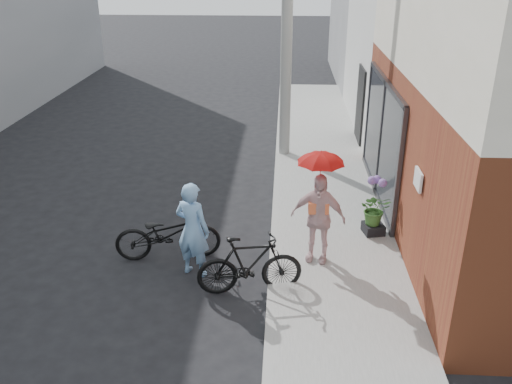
# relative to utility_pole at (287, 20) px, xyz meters

# --- Properties ---
(ground) EXTENTS (80.00, 80.00, 0.00)m
(ground) POSITION_rel_utility_pole_xyz_m (-1.10, -6.00, -3.50)
(ground) COLOR black
(ground) RESTS_ON ground
(sidewalk) EXTENTS (2.20, 24.00, 0.12)m
(sidewalk) POSITION_rel_utility_pole_xyz_m (1.00, -4.00, -3.44)
(sidewalk) COLOR gray
(sidewalk) RESTS_ON ground
(curb) EXTENTS (0.12, 24.00, 0.12)m
(curb) POSITION_rel_utility_pole_xyz_m (-0.16, -4.00, -3.44)
(curb) COLOR #9E9E99
(curb) RESTS_ON ground
(plaster_building) EXTENTS (8.00, 6.00, 7.00)m
(plaster_building) POSITION_rel_utility_pole_xyz_m (6.10, 3.00, 0.00)
(plaster_building) COLOR silver
(plaster_building) RESTS_ON ground
(utility_pole) EXTENTS (0.28, 0.28, 7.00)m
(utility_pole) POSITION_rel_utility_pole_xyz_m (0.00, 0.00, 0.00)
(utility_pole) COLOR #9E9E99
(utility_pole) RESTS_ON ground
(officer) EXTENTS (0.72, 0.60, 1.67)m
(officer) POSITION_rel_utility_pole_xyz_m (-1.48, -5.78, -2.66)
(officer) COLOR #78A7D6
(officer) RESTS_ON ground
(bike_left) EXTENTS (1.92, 0.94, 0.97)m
(bike_left) POSITION_rel_utility_pole_xyz_m (-2.01, -5.30, -3.02)
(bike_left) COLOR black
(bike_left) RESTS_ON ground
(bike_right) EXTENTS (1.74, 0.77, 1.01)m
(bike_right) POSITION_rel_utility_pole_xyz_m (-0.51, -6.28, -3.00)
(bike_right) COLOR black
(bike_right) RESTS_ON ground
(kimono_woman) EXTENTS (1.00, 0.61, 1.59)m
(kimono_woman) POSITION_rel_utility_pole_xyz_m (0.59, -5.39, -2.59)
(kimono_woman) COLOR beige
(kimono_woman) RESTS_ON sidewalk
(parasol) EXTENTS (0.75, 0.75, 0.66)m
(parasol) POSITION_rel_utility_pole_xyz_m (0.59, -5.39, -1.46)
(parasol) COLOR red
(parasol) RESTS_ON kimono_woman
(planter) EXTENTS (0.43, 0.43, 0.19)m
(planter) POSITION_rel_utility_pole_xyz_m (1.72, -4.39, -3.28)
(planter) COLOR black
(planter) RESTS_ON sidewalk
(potted_plant) EXTENTS (0.56, 0.48, 0.62)m
(potted_plant) POSITION_rel_utility_pole_xyz_m (1.72, -4.39, -2.88)
(potted_plant) COLOR #345F26
(potted_plant) RESTS_ON planter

